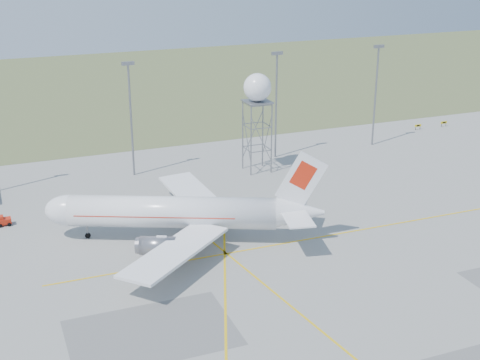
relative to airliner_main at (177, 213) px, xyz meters
name	(u,v)px	position (x,y,z in m)	size (l,w,h in m)	color
grass_strip	(109,88)	(10.48, 103.30, -4.12)	(400.00, 120.00, 0.03)	#4F6336
mast_b	(131,110)	(0.48, 29.30, 7.93)	(2.20, 0.50, 20.50)	slate
mast_c	(276,96)	(28.48, 29.30, 7.93)	(2.20, 0.50, 20.50)	slate
mast_d	(376,87)	(50.48, 29.30, 7.93)	(2.20, 0.50, 20.50)	slate
taxi_sign_near	(418,126)	(66.08, 35.30, -3.25)	(1.60, 0.17, 1.20)	black
taxi_sign_far	(444,123)	(73.08, 35.30, -3.25)	(1.60, 0.17, 1.20)	black
airliner_main	(177,213)	(0.00, 0.00, 0.00)	(37.79, 35.24, 13.50)	white
radar_tower	(257,117)	(22.03, 23.31, 5.98)	(4.98, 4.98, 18.02)	slate
baggage_tug	(4,222)	(-22.76, 14.41, -3.55)	(2.02, 1.62, 1.56)	red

